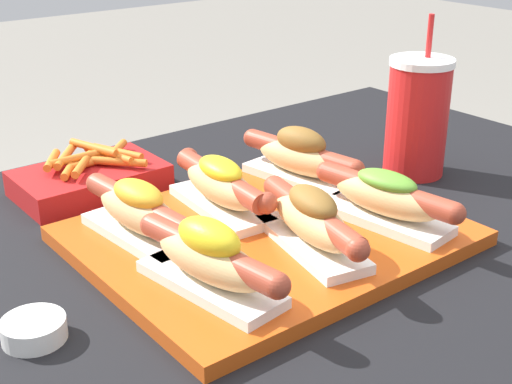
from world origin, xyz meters
TOP-DOWN VIEW (x-y plane):
  - serving_tray at (0.01, 0.00)m, footprint 0.42×0.35m
  - hot_dog_0 at (-0.12, -0.07)m, footprint 0.08×0.21m
  - hot_dog_1 at (0.02, -0.07)m, footprint 0.09×0.20m
  - hot_dog_2 at (0.13, -0.07)m, footprint 0.08×0.21m
  - hot_dog_3 at (-0.12, 0.07)m, footprint 0.07×0.21m
  - hot_dog_4 at (0.00, 0.08)m, footprint 0.07×0.21m
  - hot_dog_5 at (0.14, 0.09)m, footprint 0.08×0.21m
  - sauce_bowl at (-0.29, -0.02)m, footprint 0.06×0.06m
  - drink_cup at (0.32, 0.04)m, footprint 0.09×0.09m
  - fries_basket at (-0.08, 0.27)m, footprint 0.20×0.13m

SIDE VIEW (x-z plane):
  - serving_tray at x=0.01m, z-range 0.73..0.75m
  - sauce_bowl at x=-0.29m, z-range 0.74..0.76m
  - fries_basket at x=-0.08m, z-range 0.73..0.79m
  - hot_dog_2 at x=0.13m, z-range 0.75..0.82m
  - hot_dog_4 at x=0.00m, z-range 0.75..0.82m
  - hot_dog_3 at x=-0.12m, z-range 0.75..0.82m
  - hot_dog_1 at x=0.02m, z-range 0.75..0.82m
  - hot_dog_0 at x=-0.12m, z-range 0.75..0.83m
  - hot_dog_5 at x=0.14m, z-range 0.75..0.83m
  - drink_cup at x=0.32m, z-range 0.71..0.94m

